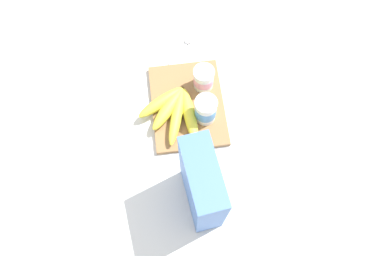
{
  "coord_description": "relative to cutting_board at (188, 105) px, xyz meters",
  "views": [
    {
      "loc": [
        0.49,
        -0.05,
        1.04
      ],
      "look_at": [
        0.1,
        0.0,
        0.07
      ],
      "focal_mm": 34.43,
      "sensor_mm": 36.0,
      "label": 1
    }
  ],
  "objects": [
    {
      "name": "yogurt_cup_front",
      "position": [
        -0.06,
        0.06,
        0.05
      ],
      "size": [
        0.06,
        0.06,
        0.08
      ],
      "color": "white",
      "rests_on": "cutting_board"
    },
    {
      "name": "ground_plane",
      "position": [
        0.0,
        0.0,
        -0.01
      ],
      "size": [
        2.4,
        2.4,
        0.0
      ],
      "primitive_type": "plane",
      "color": "silver"
    },
    {
      "name": "spoon",
      "position": [
        -0.22,
        0.02,
        -0.0
      ],
      "size": [
        0.11,
        0.1,
        0.01
      ],
      "color": "silver",
      "rests_on": "ground_plane"
    },
    {
      "name": "yogurt_cup_back",
      "position": [
        0.05,
        0.05,
        0.06
      ],
      "size": [
        0.07,
        0.07,
        0.1
      ],
      "color": "white",
      "rests_on": "cutting_board"
    },
    {
      "name": "banana_bunch",
      "position": [
        0.02,
        -0.05,
        0.03
      ],
      "size": [
        0.2,
        0.18,
        0.04
      ],
      "color": "yellow",
      "rests_on": "cutting_board"
    },
    {
      "name": "cereal_box",
      "position": [
        0.29,
        0.0,
        0.13
      ],
      "size": [
        0.19,
        0.09,
        0.29
      ],
      "primitive_type": "cube",
      "rotation": [
        0.0,
        0.0,
        0.13
      ],
      "color": "#4770B7",
      "rests_on": "ground_plane"
    },
    {
      "name": "cutting_board",
      "position": [
        0.0,
        0.0,
        0.0
      ],
      "size": [
        0.29,
        0.22,
        0.02
      ],
      "primitive_type": "cube",
      "color": "olive",
      "rests_on": "ground_plane"
    }
  ]
}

